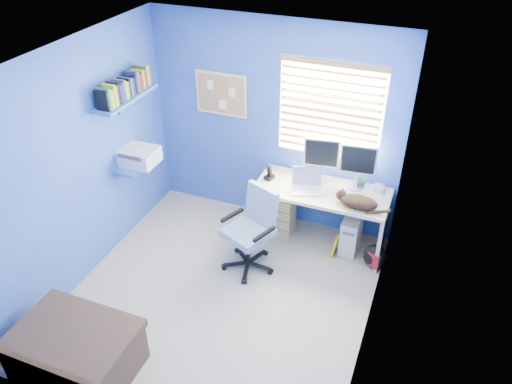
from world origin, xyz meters
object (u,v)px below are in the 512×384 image
at_px(laptop, 308,182).
at_px(cat, 359,202).
at_px(desk, 320,217).
at_px(tower_pc, 351,232).
at_px(office_chair, 251,240).

distance_m(laptop, cat, 0.61).
bearing_deg(cat, laptop, -177.57).
xyz_separation_m(desk, tower_pc, (0.38, 0.04, -0.14)).
xyz_separation_m(laptop, office_chair, (-0.44, -0.59, -0.50)).
distance_m(desk, office_chair, 0.89).
height_order(desk, tower_pc, desk).
relative_size(laptop, tower_pc, 0.73).
relative_size(desk, tower_pc, 3.34).
relative_size(laptop, cat, 0.83).
xyz_separation_m(laptop, tower_pc, (0.53, 0.11, -0.62)).
distance_m(desk, cat, 0.66).
height_order(desk, cat, cat).
bearing_deg(office_chair, laptop, 53.51).
xyz_separation_m(desk, laptop, (-0.15, -0.07, 0.48)).
bearing_deg(laptop, tower_pc, -7.47).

